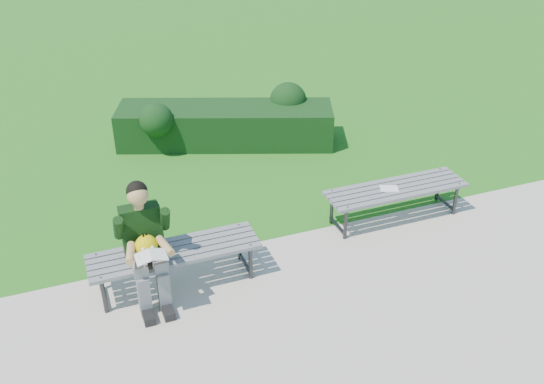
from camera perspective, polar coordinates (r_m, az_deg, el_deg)
ground at (r=7.30m, az=-1.13°, el=-4.82°), size 80.00×80.00×0.00m
walkway at (r=6.05m, az=4.67°, el=-13.67°), size 30.00×3.50×0.02m
hedge at (r=9.61m, az=-4.19°, el=6.56°), size 3.42×1.94×0.87m
bench_left at (r=6.50m, az=-9.16°, el=-5.79°), size 1.80×0.50×0.46m
bench_right at (r=7.68m, az=11.57°, el=0.08°), size 1.80×0.50×0.46m
seated_boy at (r=6.22m, az=-11.89°, el=-4.57°), size 0.56×0.76×1.31m
paper_sheet at (r=7.60m, az=10.97°, el=0.32°), size 0.26×0.23×0.01m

